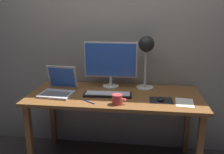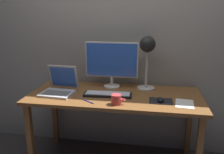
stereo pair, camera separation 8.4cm
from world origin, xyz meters
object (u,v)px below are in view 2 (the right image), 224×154
object	(u,v)px
monitor	(112,62)
laptop	(60,85)
coffee_mug	(116,99)
pen	(88,101)
keyboard_main	(108,94)
desk_lamp	(147,50)
mouse	(160,99)

from	to	relation	value
monitor	laptop	size ratio (longest dim) A/B	1.63
coffee_mug	pen	world-z (taller)	coffee_mug
keyboard_main	pen	distance (m)	0.23
monitor	desk_lamp	distance (m)	0.37
mouse	pen	bearing A→B (deg)	-169.99
laptop	pen	bearing A→B (deg)	-31.88
monitor	keyboard_main	xyz separation A→B (m)	(0.01, -0.26, -0.25)
desk_lamp	pen	xyz separation A→B (m)	(-0.48, -0.44, -0.39)
laptop	desk_lamp	distance (m)	0.90
monitor	coffee_mug	xyz separation A→B (m)	(0.12, -0.45, -0.22)
coffee_mug	keyboard_main	bearing A→B (deg)	119.72
laptop	coffee_mug	size ratio (longest dim) A/B	2.67
keyboard_main	laptop	world-z (taller)	laptop
mouse	coffee_mug	world-z (taller)	coffee_mug
keyboard_main	mouse	xyz separation A→B (m)	(0.47, -0.08, 0.01)
pen	monitor	bearing A→B (deg)	73.75
keyboard_main	laptop	size ratio (longest dim) A/B	1.38
laptop	pen	world-z (taller)	laptop
desk_lamp	mouse	size ratio (longest dim) A/B	5.46
laptop	mouse	size ratio (longest dim) A/B	3.36
laptop	pen	distance (m)	0.39
keyboard_main	coffee_mug	world-z (taller)	coffee_mug
monitor	keyboard_main	bearing A→B (deg)	-88.47
monitor	pen	size ratio (longest dim) A/B	3.77
monitor	coffee_mug	distance (m)	0.52
desk_lamp	coffee_mug	world-z (taller)	desk_lamp
keyboard_main	laptop	xyz separation A→B (m)	(-0.47, 0.02, 0.06)
monitor	laptop	world-z (taller)	monitor
laptop	coffee_mug	world-z (taller)	laptop
monitor	coffee_mug	bearing A→B (deg)	-75.54
laptop	desk_lamp	size ratio (longest dim) A/B	0.62
keyboard_main	desk_lamp	world-z (taller)	desk_lamp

